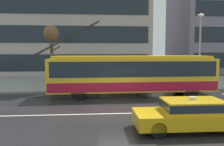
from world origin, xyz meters
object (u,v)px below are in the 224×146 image
at_px(taxi_oncoming_near, 190,113).
at_px(street_lamp, 200,44).
at_px(pedestrian_at_shelter, 137,69).
at_px(pedestrian_approaching_curb, 143,69).
at_px(street_tree_bare, 51,37).
at_px(trolleybus, 132,74).
at_px(bus_shelter, 120,66).
at_px(pedestrian_walking_past, 84,69).

bearing_deg(taxi_oncoming_near, street_lamp, 62.75).
xyz_separation_m(taxi_oncoming_near, pedestrian_at_shelter, (0.10, 11.65, 0.96)).
distance_m(pedestrian_approaching_curb, street_tree_bare, 8.85).
bearing_deg(trolleybus, taxi_oncoming_near, -81.82).
xyz_separation_m(street_lamp, street_tree_bare, (-12.69, 3.00, 0.76)).
xyz_separation_m(trolleybus, street_tree_bare, (-6.66, 5.06, 2.99)).
height_order(taxi_oncoming_near, bus_shelter, bus_shelter).
bearing_deg(pedestrian_approaching_curb, street_lamp, -13.28).
relative_size(trolleybus, pedestrian_approaching_curb, 6.46).
height_order(trolleybus, street_lamp, street_lamp).
relative_size(taxi_oncoming_near, pedestrian_walking_past, 2.22).
bearing_deg(taxi_oncoming_near, trolleybus, 98.18).
height_order(pedestrian_approaching_curb, street_lamp, street_lamp).
bearing_deg(pedestrian_at_shelter, taxi_oncoming_near, -90.48).
height_order(street_lamp, street_tree_bare, street_lamp).
bearing_deg(street_tree_bare, trolleybus, -37.20).
height_order(taxi_oncoming_near, street_lamp, street_lamp).
distance_m(trolleybus, street_tree_bare, 8.88).
bearing_deg(pedestrian_at_shelter, trolleybus, -106.07).
distance_m(pedestrian_at_shelter, street_tree_bare, 8.43).
height_order(trolleybus, pedestrian_approaching_curb, trolleybus).
bearing_deg(bus_shelter, pedestrian_approaching_curb, -24.46).
bearing_deg(bus_shelter, trolleybus, -83.76).
relative_size(pedestrian_at_shelter, street_tree_bare, 0.35).
relative_size(trolleybus, street_tree_bare, 2.36).
bearing_deg(street_lamp, pedestrian_approaching_curb, 166.72).
relative_size(pedestrian_at_shelter, pedestrian_walking_past, 0.96).
height_order(pedestrian_at_shelter, street_lamp, street_lamp).
relative_size(trolleybus, pedestrian_walking_past, 6.56).
distance_m(bus_shelter, pedestrian_approaching_curb, 2.13).
bearing_deg(street_tree_bare, street_lamp, -13.31).
relative_size(pedestrian_at_shelter, pedestrian_approaching_curb, 0.95).
distance_m(taxi_oncoming_near, pedestrian_at_shelter, 11.69).
relative_size(taxi_oncoming_near, bus_shelter, 1.14).
bearing_deg(taxi_oncoming_near, pedestrian_walking_past, 112.57).
bearing_deg(street_tree_bare, pedestrian_at_shelter, -6.94).
bearing_deg(pedestrian_at_shelter, pedestrian_approaching_curb, -72.37).
relative_size(bus_shelter, street_lamp, 0.63).
bearing_deg(trolleybus, bus_shelter, 96.24).
height_order(pedestrian_at_shelter, pedestrian_approaching_curb, pedestrian_approaching_curb).
xyz_separation_m(trolleybus, taxi_oncoming_near, (1.08, -7.55, -0.91)).
distance_m(trolleybus, street_lamp, 6.75).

